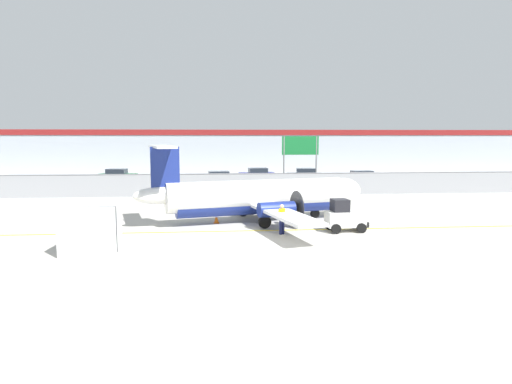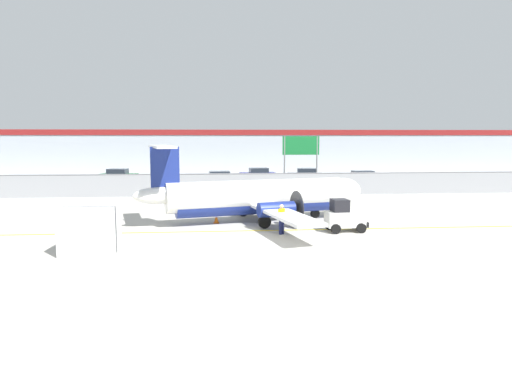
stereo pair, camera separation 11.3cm
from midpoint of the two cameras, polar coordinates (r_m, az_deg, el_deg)
The scene contains 17 objects.
ground_plane at distance 26.66m, azimuth 1.57°, elevation -4.82°, with size 140.00×140.00×0.01m.
perimeter_fence at distance 42.26m, azimuth -0.88°, elevation 1.05°, with size 98.00×0.10×2.10m.
parking_lot_strip at distance 53.79m, azimuth -1.75°, elevation 1.17°, with size 98.00×17.00×0.12m.
background_building at distance 72.02m, azimuth -2.58°, elevation 5.17°, with size 91.00×8.10×6.50m.
commuter_airplane at distance 29.27m, azimuth 0.79°, elevation -0.60°, with size 15.11×15.93×4.92m.
baggage_tug at distance 26.75m, azimuth 11.11°, elevation -3.06°, with size 2.40×1.51×1.88m.
ground_crew_worker at distance 25.50m, azimuth 3.34°, elevation -3.20°, with size 0.48×0.48×1.70m.
cargo_container at distance 22.75m, azimuth -19.91°, elevation -4.46°, with size 2.51×2.13×2.20m.
traffic_cone_near_left at distance 31.97m, azimuth 2.08°, elevation -2.30°, with size 0.36×0.36×0.64m.
traffic_cone_near_right at distance 28.95m, azimuth -4.88°, elevation -3.29°, with size 0.36×0.36×0.64m.
parked_car_0 at distance 56.18m, azimuth -16.74°, elevation 1.98°, with size 4.39×2.43×1.58m.
parked_car_1 at distance 49.87m, azimuth -11.24°, elevation 1.55°, with size 4.26×2.12×1.58m.
parked_car_2 at distance 50.09m, azimuth -4.66°, elevation 1.69°, with size 4.34×2.30×1.58m.
parked_car_3 at distance 55.35m, azimuth 0.29°, elevation 2.20°, with size 4.35×2.33×1.58m.
parked_car_4 at distance 54.99m, azimuth 6.26°, elevation 2.13°, with size 4.38×2.41×1.58m.
parked_car_5 at distance 52.07m, azimuth 13.35°, elevation 1.72°, with size 4.27×2.15×1.58m.
highway_sign at distance 44.66m, azimuth 5.70°, elevation 5.22°, with size 3.60×0.14×5.50m.
Camera 2 is at (-2.92, -23.95, 5.42)m, focal length 32.00 mm.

